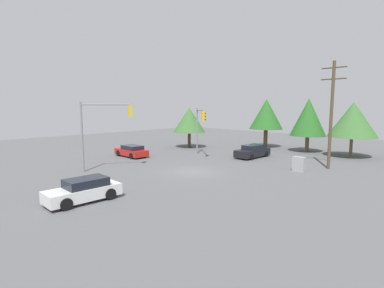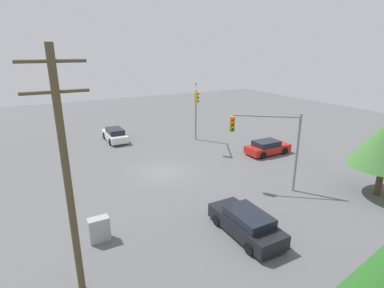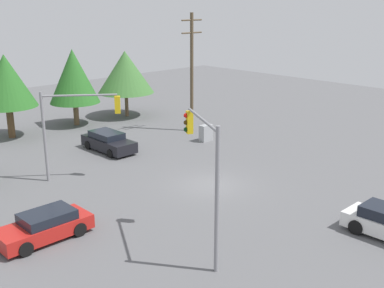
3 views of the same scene
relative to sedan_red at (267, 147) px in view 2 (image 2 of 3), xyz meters
The scene contains 8 objects.
ground_plane 10.55m from the sedan_red, ahead, with size 80.00×80.00×0.00m, color #5B5B5E.
sedan_red is the anchor object (origin of this frame).
sedan_white 16.20m from the sedan_red, 43.77° to the right, with size 1.88×4.45×1.43m.
sedan_dark 13.85m from the sedan_red, 43.19° to the left, with size 1.97×4.68×1.43m.
traffic_signal_main 8.30m from the sedan_red, 52.88° to the right, with size 2.33×3.99×6.19m.
traffic_signal_cross 8.48m from the sedan_red, 46.87° to the left, with size 3.84×3.02×5.57m.
utility_pole_tall 21.25m from the sedan_red, 26.65° to the left, with size 2.20×0.28×9.83m.
electrical_cabinet 18.24m from the sedan_red, 19.98° to the left, with size 1.06×0.57×1.32m, color #9EA0A3.
Camera 2 is at (8.85, 20.98, 9.59)m, focal length 28.00 mm.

